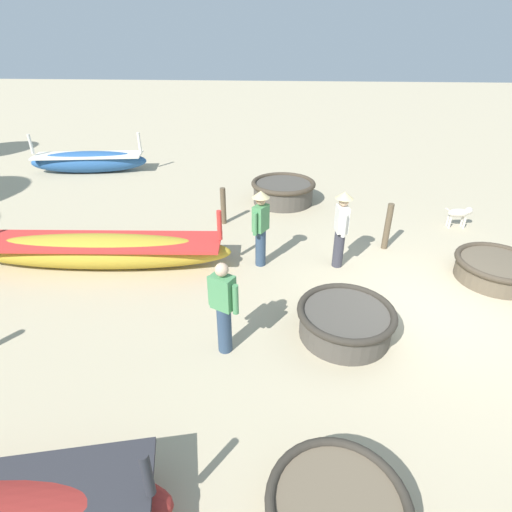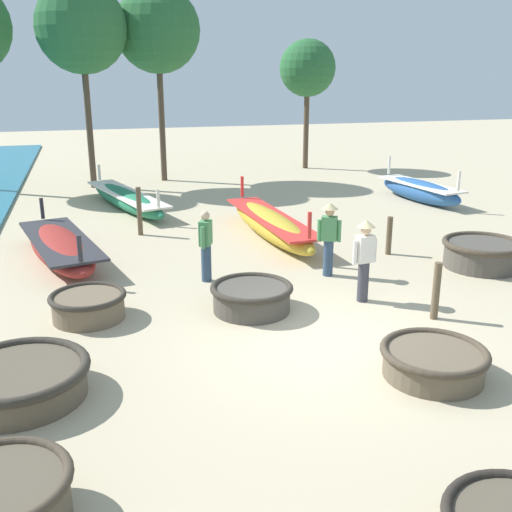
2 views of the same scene
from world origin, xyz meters
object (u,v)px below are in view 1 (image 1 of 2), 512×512
Objects in this scene: dog at (460,214)px; mooring_post_inland at (223,206)px; fisherman_standing_right at (261,224)px; mooring_post_shoreline at (388,227)px; coracle_front_left at (345,321)px; coracle_nearest at (283,191)px; fisherman_standing_left at (223,306)px; long_boat_white_hull at (100,250)px; fisherman_by_coracle at (341,225)px; long_boat_blue_hull at (89,161)px; coracle_weathered at (496,268)px.

dog is 0.71× the size of mooring_post_inland.
mooring_post_shoreline is at bearing -70.96° from fisherman_standing_right.
coracle_front_left is 2.75m from fisherman_standing_right.
coracle_nearest is 6.46m from fisherman_standing_left.
mooring_post_shoreline is (3.17, -1.30, 0.26)m from coracle_front_left.
coracle_nearest is 1.70× the size of mooring_post_shoreline.
coracle_nearest is at bearing 41.34° from mooring_post_shoreline.
fisherman_standing_right is (0.30, -3.38, 0.59)m from long_boat_white_hull.
fisherman_standing_left is (-2.39, -3.00, 0.47)m from long_boat_white_hull.
fisherman_standing_left is 4.88m from mooring_post_shoreline.
coracle_front_left is at bearing -145.20° from fisherman_standing_right.
fisherman_standing_left reaches higher than mooring_post_shoreline.
fisherman_by_coracle is 1.54m from mooring_post_shoreline.
mooring_post_inland is (2.08, 1.10, -0.48)m from fisherman_standing_right.
long_boat_blue_hull reaches higher than coracle_front_left.
coracle_nearest is at bearing -43.56° from long_boat_white_hull.
coracle_front_left is at bearing -75.19° from fisherman_standing_left.
coracle_front_left is at bearing -148.47° from mooring_post_inland.
fisherman_by_coracle is at bearing -36.07° from fisherman_standing_left.
coracle_weathered is at bearing 176.19° from dog.
mooring_post_inland is (4.78, 0.72, -0.35)m from fisherman_standing_left.
long_boat_white_hull reaches higher than coracle_weathered.
long_boat_white_hull is at bearing 107.32° from dog.
coracle_nearest is 1.19× the size of fisherman_standing_left.
coracle_weathered is 12.94m from long_boat_blue_hull.
long_boat_blue_hull is 0.73× the size of long_boat_white_hull.
coracle_weathered is 0.39× the size of long_boat_blue_hull.
mooring_post_shoreline is (0.97, -2.82, -0.41)m from fisherman_standing_right.
fisherman_by_coracle is (-3.62, -1.22, 0.61)m from coracle_nearest.
fisherman_by_coracle is (2.27, -0.12, 0.67)m from coracle_front_left.
long_boat_white_hull is 3.57× the size of fisherman_standing_left.
fisherman_by_coracle reaches higher than long_boat_blue_hull.
coracle_weathered is 8.14m from long_boat_white_hull.
mooring_post_shoreline is (-1.11, -3.92, 0.07)m from mooring_post_inland.
fisherman_standing_left is at bearing -145.17° from long_boat_blue_hull.
dog is 6.03m from mooring_post_inland.
fisherman_standing_left is (-8.82, -6.14, 0.44)m from long_boat_blue_hull.
mooring_post_inland is at bearing 27.83° from fisherman_standing_right.
dog is (2.29, -4.92, -0.59)m from fisherman_standing_right.
coracle_front_left is 3.43m from mooring_post_shoreline.
mooring_post_shoreline is at bearing -78.38° from long_boat_white_hull.
long_boat_blue_hull reaches higher than long_boat_white_hull.
coracle_weathered is 0.29× the size of long_boat_white_hull.
fisherman_standing_left is at bearing 172.02° from fisherman_standing_right.
long_boat_white_hull is at bearing 90.44° from coracle_weathered.
fisherman_by_coracle is 4.00m from dog.
long_boat_blue_hull is 7.15m from long_boat_white_hull.
coracle_weathered is 2.36× the size of dog.
coracle_nearest is 3.77m from fisherman_standing_right.
mooring_post_inland is (2.32, 5.85, 0.23)m from coracle_weathered.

